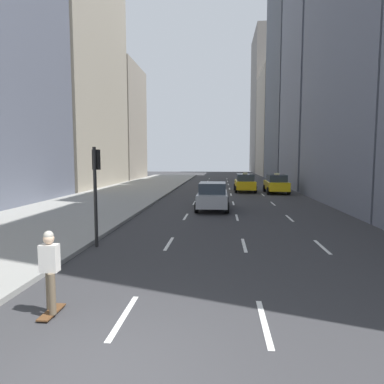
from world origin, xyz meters
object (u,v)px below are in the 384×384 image
object	(u,v)px
skateboarder	(50,269)
traffic_light_pole	(96,180)
taxi_lead	(276,184)
taxi_second	(245,183)
sedan_black_near	(213,196)

from	to	relation	value
skateboarder	traffic_light_pole	xyz separation A→B (m)	(-1.05, 5.45, 1.45)
taxi_lead	taxi_second	xyz separation A→B (m)	(-2.80, 1.15, 0.00)
sedan_black_near	skateboarder	size ratio (longest dim) A/B	2.53
sedan_black_near	skateboarder	xyz separation A→B (m)	(-2.90, -14.71, 0.09)
taxi_lead	sedan_black_near	size ratio (longest dim) A/B	1.00
taxi_second	taxi_lead	bearing A→B (deg)	-22.37
taxi_lead	taxi_second	bearing A→B (deg)	157.63
taxi_second	traffic_light_pole	xyz separation A→B (m)	(-6.75, -21.31, 1.53)
sedan_black_near	traffic_light_pole	distance (m)	10.19
sedan_black_near	traffic_light_pole	bearing A→B (deg)	-113.09
skateboarder	traffic_light_pole	size ratio (longest dim) A/B	0.48
taxi_second	skateboarder	xyz separation A→B (m)	(-5.70, -26.75, 0.08)
taxi_second	sedan_black_near	size ratio (longest dim) A/B	1.00
sedan_black_near	traffic_light_pole	world-z (taller)	traffic_light_pole
taxi_lead	skateboarder	distance (m)	26.98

